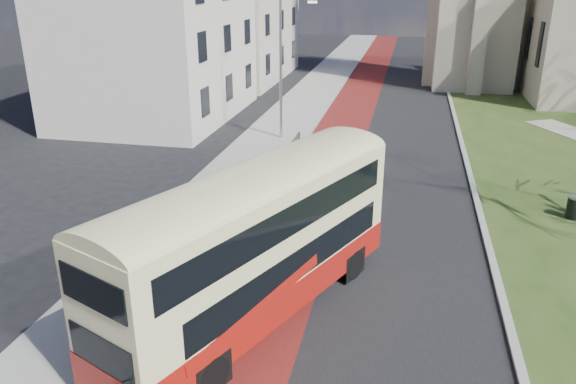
# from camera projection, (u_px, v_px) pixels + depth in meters

# --- Properties ---
(ground) EXTENTS (160.00, 160.00, 0.00)m
(ground) POSITION_uv_depth(u_px,v_px,m) (294.00, 310.00, 16.63)
(ground) COLOR black
(ground) RESTS_ON ground
(road_carriageway) EXTENTS (9.00, 120.00, 0.01)m
(road_carriageway) POSITION_uv_depth(u_px,v_px,m) (383.00, 136.00, 34.55)
(road_carriageway) COLOR black
(road_carriageway) RESTS_ON ground
(bus_lane) EXTENTS (3.40, 120.00, 0.01)m
(bus_lane) POSITION_uv_depth(u_px,v_px,m) (339.00, 133.00, 35.08)
(bus_lane) COLOR #591414
(bus_lane) RESTS_ON ground
(pavement_west) EXTENTS (4.00, 120.00, 0.12)m
(pavement_west) POSITION_uv_depth(u_px,v_px,m) (280.00, 129.00, 35.81)
(pavement_west) COLOR gray
(pavement_west) RESTS_ON ground
(kerb_west) EXTENTS (0.25, 120.00, 0.13)m
(kerb_west) POSITION_uv_depth(u_px,v_px,m) (311.00, 131.00, 35.41)
(kerb_west) COLOR #999993
(kerb_west) RESTS_ON ground
(kerb_east) EXTENTS (0.25, 80.00, 0.13)m
(kerb_east) POSITION_uv_depth(u_px,v_px,m) (458.00, 131.00, 35.45)
(kerb_east) COLOR #999993
(kerb_east) RESTS_ON ground
(pedestrian_railing) EXTENTS (0.07, 24.00, 1.12)m
(pedestrian_railing) POSITION_uv_depth(u_px,v_px,m) (238.00, 228.00, 20.65)
(pedestrian_railing) COLOR #0B341A
(pedestrian_railing) RESTS_ON ground
(street_block_near) EXTENTS (10.30, 14.30, 13.00)m
(street_block_near) POSITION_uv_depth(u_px,v_px,m) (154.00, 19.00, 37.06)
(street_block_near) COLOR silver
(street_block_near) RESTS_ON ground
(street_block_far) EXTENTS (10.30, 16.30, 11.50)m
(street_block_far) POSITION_uv_depth(u_px,v_px,m) (229.00, 15.00, 51.91)
(street_block_far) COLOR #BDB4A0
(street_block_far) RESTS_ON ground
(streetlamp) EXTENTS (2.13, 0.18, 8.00)m
(streetlamp) POSITION_uv_depth(u_px,v_px,m) (283.00, 62.00, 32.22)
(streetlamp) COLOR gray
(streetlamp) RESTS_ON pavement_west
(bus) EXTENTS (6.40, 10.51, 4.36)m
(bus) POSITION_uv_depth(u_px,v_px,m) (257.00, 239.00, 15.43)
(bus) COLOR maroon
(bus) RESTS_ON ground
(litter_bin) EXTENTS (0.60, 0.60, 0.93)m
(litter_bin) POSITION_uv_depth(u_px,v_px,m) (574.00, 207.00, 22.64)
(litter_bin) COLOR black
(litter_bin) RESTS_ON grass_green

